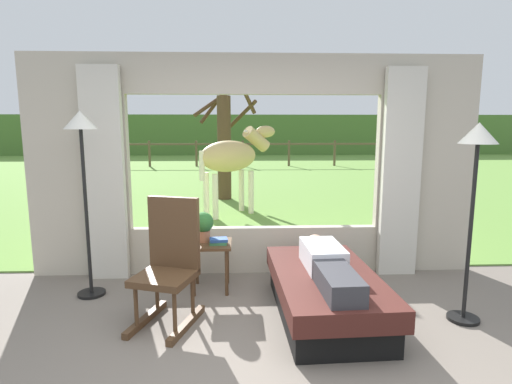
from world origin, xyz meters
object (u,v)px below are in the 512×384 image
(recliner_sofa, at_px, (325,293))
(rocking_chair, at_px, (169,262))
(side_table, at_px, (211,251))
(potted_plant, at_px, (203,225))
(reclining_person, at_px, (327,263))
(book_stack, at_px, (218,241))
(pasture_tree, at_px, (225,141))
(floor_lamp_left, at_px, (82,148))
(horse, at_px, (232,157))
(floor_lamp_right, at_px, (476,163))

(recliner_sofa, height_order, rocking_chair, rocking_chair)
(rocking_chair, relative_size, side_table, 2.15)
(potted_plant, bearing_deg, reclining_person, -33.55)
(book_stack, distance_m, pasture_tree, 5.63)
(recliner_sofa, bearing_deg, pasture_tree, 97.89)
(floor_lamp_left, bearing_deg, recliner_sofa, -13.80)
(recliner_sofa, xyz_separation_m, floor_lamp_left, (-2.34, 0.57, 1.31))
(reclining_person, distance_m, pasture_tree, 6.39)
(potted_plant, bearing_deg, pasture_tree, 89.36)
(recliner_sofa, height_order, side_table, side_table)
(floor_lamp_left, relative_size, horse, 1.10)
(reclining_person, relative_size, floor_lamp_left, 0.76)
(side_table, bearing_deg, pasture_tree, 90.20)
(recliner_sofa, relative_size, reclining_person, 1.21)
(side_table, bearing_deg, floor_lamp_right, -19.14)
(horse, bearing_deg, recliner_sofa, -24.31)
(book_stack, relative_size, horse, 0.12)
(reclining_person, bearing_deg, side_table, 144.38)
(potted_plant, xyz_separation_m, floor_lamp_left, (-1.17, -0.15, 0.83))
(side_table, height_order, potted_plant, potted_plant)
(recliner_sofa, distance_m, floor_lamp_right, 1.75)
(rocking_chair, distance_m, side_table, 0.77)
(recliner_sofa, bearing_deg, rocking_chair, 178.73)
(reclining_person, relative_size, side_table, 2.76)
(potted_plant, xyz_separation_m, pasture_tree, (0.06, 5.45, 0.70))
(book_stack, bearing_deg, side_table, 147.51)
(book_stack, height_order, floor_lamp_left, floor_lamp_left)
(reclining_person, height_order, rocking_chair, rocking_chair)
(rocking_chair, xyz_separation_m, book_stack, (0.41, 0.64, 0.01))
(floor_lamp_left, bearing_deg, rocking_chair, -32.99)
(side_table, bearing_deg, recliner_sofa, -31.42)
(recliner_sofa, xyz_separation_m, horse, (-0.92, 4.40, 0.94))
(horse, bearing_deg, side_table, -38.78)
(book_stack, xyz_separation_m, pasture_tree, (-0.10, 5.56, 0.85))
(rocking_chair, xyz_separation_m, horse, (0.50, 4.43, 0.61))
(reclining_person, bearing_deg, potted_plant, 144.13)
(potted_plant, bearing_deg, book_stack, -34.67)
(side_table, xyz_separation_m, floor_lamp_left, (-1.25, -0.09, 1.11))
(floor_lamp_left, xyz_separation_m, floor_lamp_right, (3.58, -0.72, -0.10))
(reclining_person, height_order, floor_lamp_right, floor_lamp_right)
(potted_plant, xyz_separation_m, horse, (0.26, 3.67, 0.45))
(recliner_sofa, xyz_separation_m, reclining_person, (0.00, -0.05, 0.30))
(reclining_person, distance_m, floor_lamp_right, 1.55)
(recliner_sofa, height_order, horse, horse)
(book_stack, distance_m, horse, 3.84)
(potted_plant, bearing_deg, horse, 85.99)
(recliner_sofa, distance_m, floor_lamp_left, 2.74)
(floor_lamp_left, xyz_separation_m, pasture_tree, (1.23, 5.60, -0.13))
(reclining_person, relative_size, book_stack, 7.19)
(potted_plant, xyz_separation_m, book_stack, (0.17, -0.11, -0.15))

